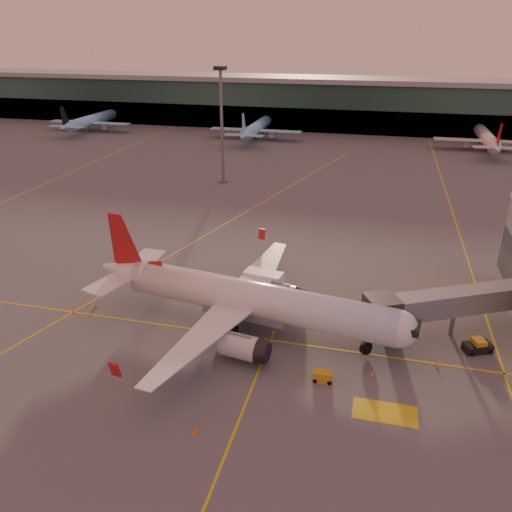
% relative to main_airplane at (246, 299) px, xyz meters
% --- Properties ---
extents(ground, '(600.00, 600.00, 0.00)m').
position_rel_main_airplane_xyz_m(ground, '(-1.52, -6.93, -3.92)').
color(ground, '#4C4F54').
rests_on(ground, ground).
extents(taxi_markings, '(100.12, 173.00, 0.01)m').
position_rel_main_airplane_xyz_m(taxi_markings, '(-8.84, 37.55, -3.92)').
color(taxi_markings, gold).
rests_on(taxi_markings, ground).
extents(terminal, '(400.00, 20.00, 17.60)m').
position_rel_main_airplane_xyz_m(terminal, '(-1.52, 134.86, 4.84)').
color(terminal, '#19382D').
rests_on(terminal, ground).
extents(mast_west_near, '(2.40, 2.40, 25.60)m').
position_rel_main_airplane_xyz_m(mast_west_near, '(-21.52, 59.07, 10.94)').
color(mast_west_near, slate).
rests_on(mast_west_near, ground).
extents(distant_aircraft_row, '(290.00, 34.00, 13.00)m').
position_rel_main_airplane_xyz_m(distant_aircraft_row, '(-22.52, 111.07, -3.92)').
color(distant_aircraft_row, '#91D1F2').
rests_on(distant_aircraft_row, ground).
extents(main_airplane, '(39.95, 36.18, 12.08)m').
position_rel_main_airplane_xyz_m(main_airplane, '(0.00, 0.00, 0.00)').
color(main_airplane, silver).
rests_on(main_airplane, ground).
extents(jet_bridge, '(21.49, 13.11, 5.94)m').
position_rel_main_airplane_xyz_m(jet_bridge, '(24.94, 5.16, 0.19)').
color(jet_bridge, slate).
rests_on(jet_bridge, ground).
extents(catering_truck, '(5.28, 2.98, 3.88)m').
position_rel_main_airplane_xyz_m(catering_truck, '(0.42, 7.46, -1.72)').
color(catering_truck, red).
rests_on(catering_truck, ground).
extents(gpu_cart, '(1.94, 1.19, 1.11)m').
position_rel_main_airplane_xyz_m(gpu_cart, '(10.20, -7.74, -3.38)').
color(gpu_cart, '#C18F18').
rests_on(gpu_cart, ground).
extents(pushback_tug, '(3.41, 2.69, 1.55)m').
position_rel_main_airplane_xyz_m(pushback_tug, '(26.28, 1.58, -3.29)').
color(pushback_tug, black).
rests_on(pushback_tug, ground).
extents(cone_nose, '(0.37, 0.37, 0.48)m').
position_rel_main_airplane_xyz_m(cone_nose, '(21.67, -2.26, -3.69)').
color(cone_nose, orange).
rests_on(cone_nose, ground).
extents(cone_tail, '(0.49, 0.49, 0.62)m').
position_rel_main_airplane_xyz_m(cone_tail, '(-20.07, -0.17, -3.62)').
color(cone_tail, orange).
rests_on(cone_tail, ground).
extents(cone_wing_right, '(0.50, 0.50, 0.64)m').
position_rel_main_airplane_xyz_m(cone_wing_right, '(0.14, -17.75, -3.62)').
color(cone_wing_right, orange).
rests_on(cone_wing_right, ground).
extents(cone_wing_left, '(0.40, 0.40, 0.51)m').
position_rel_main_airplane_xyz_m(cone_wing_left, '(-1.06, 18.66, -3.68)').
color(cone_wing_left, orange).
rests_on(cone_wing_left, ground).
extents(cone_fwd, '(0.43, 0.43, 0.55)m').
position_rel_main_airplane_xyz_m(cone_fwd, '(15.08, -5.53, -3.66)').
color(cone_fwd, orange).
rests_on(cone_fwd, ground).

